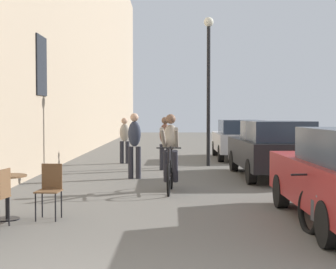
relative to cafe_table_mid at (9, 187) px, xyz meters
name	(u,v)px	position (x,y,z in m)	size (l,w,h in m)	color
cafe_table_mid	(9,187)	(0.00, 0.00, 0.00)	(0.64, 0.64, 0.72)	black
cafe_chair_mid_toward_street	(0,194)	(0.08, -0.62, 0.00)	(0.43, 0.43, 0.89)	black
cafe_chair_mid_toward_wall	(52,187)	(0.68, 0.08, 0.00)	(0.41, 0.41, 0.89)	black
cyclist_on_bicycle	(172,155)	(2.66, 3.01, 0.29)	(0.52, 1.76, 1.74)	black
pedestrian_near	(136,142)	(1.72, 5.20, 0.46)	(0.35, 0.25, 1.74)	#26262D
pedestrian_mid	(167,140)	(2.51, 7.29, 0.40)	(0.36, 0.26, 1.63)	#26262D
pedestrian_far	(126,138)	(1.09, 9.37, 0.38)	(0.36, 0.27, 1.59)	#26262D
street_lamp	(210,72)	(3.94, 8.50, 2.59)	(0.32, 0.32, 4.90)	black
parked_car_second	(274,148)	(5.42, 5.42, 0.27)	(1.88, 4.34, 1.53)	black
parked_car_third	(241,139)	(5.33, 11.16, 0.26)	(1.85, 4.25, 1.50)	#B7B7BC
parked_motorcycle	(334,215)	(4.72, -1.63, -0.12)	(0.62, 2.14, 0.92)	black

